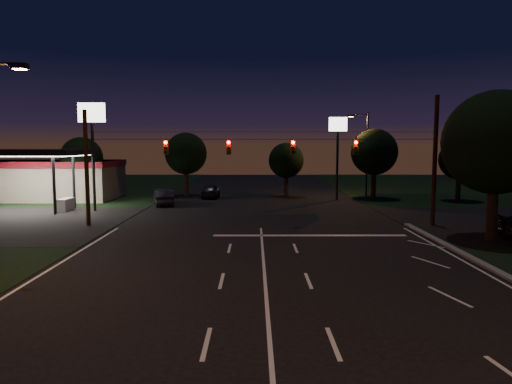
{
  "coord_description": "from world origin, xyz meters",
  "views": [
    {
      "loc": [
        -0.43,
        -16.4,
        5.59
      ],
      "look_at": [
        -0.35,
        8.82,
        3.0
      ],
      "focal_mm": 32.0,
      "sensor_mm": 36.0,
      "label": 1
    }
  ],
  "objects_px": {
    "utility_pole_right": "(432,226)",
    "car_oncoming_b": "(163,197)",
    "car_oncoming_a": "(211,191)",
    "tree_right_near": "(495,144)"
  },
  "relations": [
    {
      "from": "utility_pole_right",
      "to": "car_oncoming_b",
      "type": "distance_m",
      "value": 23.73
    },
    {
      "from": "utility_pole_right",
      "to": "car_oncoming_a",
      "type": "bearing_deg",
      "value": 135.4
    },
    {
      "from": "car_oncoming_a",
      "to": "car_oncoming_b",
      "type": "xyz_separation_m",
      "value": [
        -3.88,
        -5.85,
        0.0
      ]
    },
    {
      "from": "utility_pole_right",
      "to": "car_oncoming_a",
      "type": "height_order",
      "value": "utility_pole_right"
    },
    {
      "from": "utility_pole_right",
      "to": "car_oncoming_b",
      "type": "xyz_separation_m",
      "value": [
        -21.0,
        11.03,
        0.74
      ]
    },
    {
      "from": "car_oncoming_a",
      "to": "car_oncoming_b",
      "type": "height_order",
      "value": "car_oncoming_b"
    },
    {
      "from": "utility_pole_right",
      "to": "car_oncoming_a",
      "type": "distance_m",
      "value": 24.06
    },
    {
      "from": "tree_right_near",
      "to": "car_oncoming_a",
      "type": "relative_size",
      "value": 2.01
    },
    {
      "from": "utility_pole_right",
      "to": "car_oncoming_b",
      "type": "bearing_deg",
      "value": 152.29
    },
    {
      "from": "utility_pole_right",
      "to": "car_oncoming_a",
      "type": "xyz_separation_m",
      "value": [
        -17.12,
        16.89,
        0.74
      ]
    }
  ]
}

